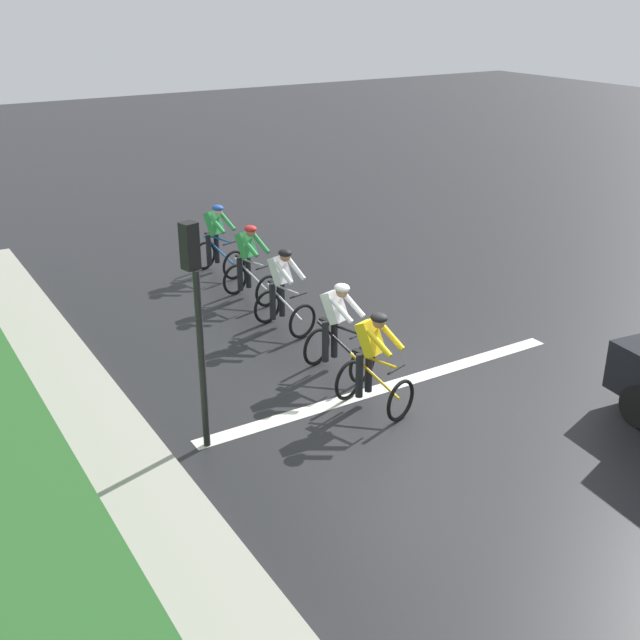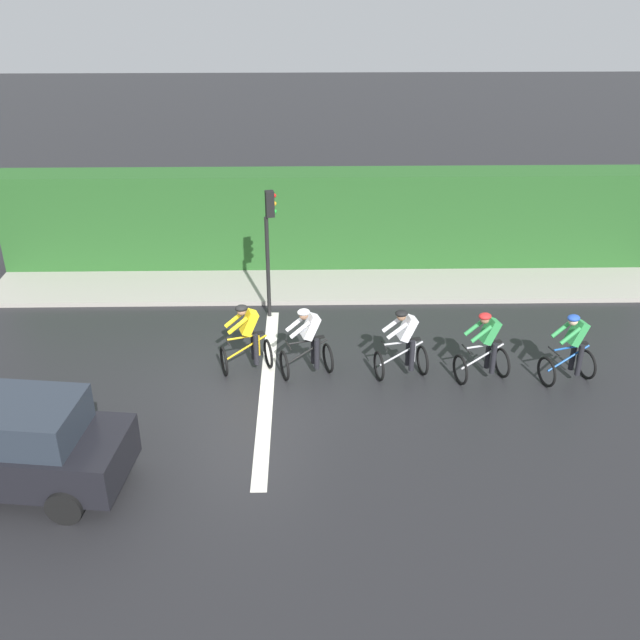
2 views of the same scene
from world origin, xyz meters
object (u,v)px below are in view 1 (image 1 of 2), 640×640
(cyclist_lead, at_px, (217,241))
(cyclist_mid, at_px, (283,291))
(cyclist_second, at_px, (249,264))
(cyclist_fourth, at_px, (337,330))
(traffic_light_near_crossing, at_px, (195,303))
(cyclist_trailing, at_px, (373,363))

(cyclist_lead, bearing_deg, cyclist_mid, -94.35)
(cyclist_second, bearing_deg, cyclist_fourth, -93.94)
(cyclist_lead, relative_size, cyclist_second, 1.00)
(traffic_light_near_crossing, bearing_deg, cyclist_fourth, 17.77)
(cyclist_second, distance_m, cyclist_trailing, 5.24)
(cyclist_trailing, xyz_separation_m, traffic_light_near_crossing, (-2.68, 0.42, 1.43))
(cyclist_mid, distance_m, cyclist_trailing, 3.47)
(cyclist_fourth, xyz_separation_m, traffic_light_near_crossing, (-2.90, -0.93, 1.43))
(cyclist_fourth, bearing_deg, traffic_light_near_crossing, -162.23)
(cyclist_lead, xyz_separation_m, traffic_light_near_crossing, (-3.28, -6.65, 1.43))
(cyclist_fourth, xyz_separation_m, cyclist_trailing, (-0.22, -1.35, 0.00))
(cyclist_fourth, distance_m, cyclist_trailing, 1.37)
(cyclist_mid, xyz_separation_m, cyclist_fourth, (-0.10, -2.10, 0.00))
(cyclist_mid, relative_size, cyclist_trailing, 1.00)
(cyclist_second, height_order, cyclist_mid, same)
(cyclist_mid, relative_size, traffic_light_near_crossing, 0.50)
(cyclist_second, bearing_deg, cyclist_mid, -95.31)
(cyclist_lead, height_order, cyclist_fourth, same)
(cyclist_mid, xyz_separation_m, cyclist_trailing, (-0.32, -3.45, 0.00))
(cyclist_second, xyz_separation_m, cyclist_fourth, (-0.27, -3.86, 0.00))
(cyclist_lead, distance_m, cyclist_trailing, 7.10)
(cyclist_fourth, relative_size, traffic_light_near_crossing, 0.50)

